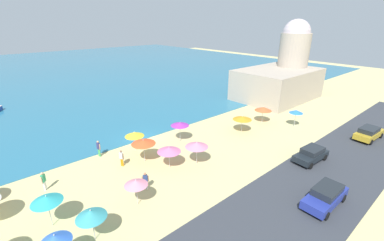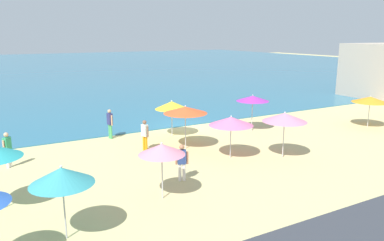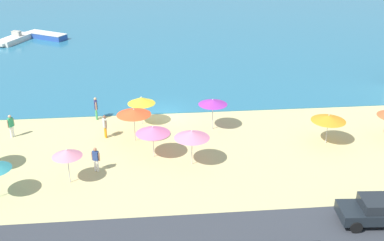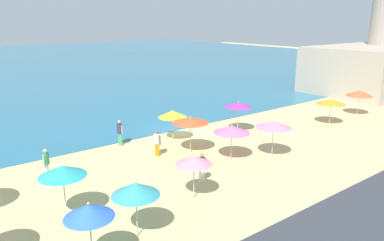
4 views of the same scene
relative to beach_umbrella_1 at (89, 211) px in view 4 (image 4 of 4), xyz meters
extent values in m
plane|color=#C9BC7D|center=(12.27, 12.01, -2.29)|extent=(160.00, 160.00, 0.00)
cube|color=#266987|center=(12.27, 67.01, -2.26)|extent=(150.00, 110.00, 0.05)
cone|color=blue|center=(0.00, 0.00, 0.00)|extent=(1.73, 1.73, 0.48)
sphere|color=silver|center=(0.00, 0.00, 0.28)|extent=(0.08, 0.08, 0.08)
cylinder|color=#B2B2B7|center=(23.37, 5.71, -1.40)|extent=(0.05, 0.05, 1.77)
cone|color=orange|center=(23.37, 5.71, -0.37)|extent=(2.39, 2.39, 0.39)
sphere|color=silver|center=(23.37, 5.71, -0.14)|extent=(0.08, 0.08, 0.08)
cylinder|color=#B2B2B7|center=(13.69, 3.60, -1.31)|extent=(0.05, 0.05, 1.96)
cone|color=pink|center=(13.69, 3.60, -0.16)|extent=(2.27, 2.27, 0.44)
sphere|color=silver|center=(13.69, 3.60, 0.09)|extent=(0.08, 0.08, 0.08)
cylinder|color=#B2B2B7|center=(28.21, 5.93, -1.38)|extent=(0.05, 0.05, 1.82)
cone|color=#DF5A2F|center=(28.21, 5.93, -0.26)|extent=(2.33, 2.33, 0.52)
sphere|color=silver|center=(28.21, 5.93, 0.03)|extent=(0.08, 0.08, 0.08)
cylinder|color=#B2B2B7|center=(11.27, 4.86, -1.40)|extent=(0.05, 0.05, 1.79)
cone|color=#D96797|center=(11.27, 4.86, -0.34)|extent=(2.28, 2.28, 0.43)
sphere|color=silver|center=(11.27, 4.86, -0.09)|extent=(0.08, 0.08, 0.08)
cylinder|color=#B2B2B7|center=(15.74, 8.82, -1.27)|extent=(0.05, 0.05, 2.04)
cone|color=purple|center=(15.74, 8.82, -0.13)|extent=(2.13, 2.13, 0.35)
sphere|color=silver|center=(15.74, 8.82, 0.08)|extent=(0.08, 0.08, 0.08)
cylinder|color=#B2B2B7|center=(10.52, 10.17, -1.40)|extent=(0.05, 0.05, 1.78)
cone|color=gold|center=(10.52, 10.17, -0.32)|extent=(2.09, 2.09, 0.48)
sphere|color=silver|center=(10.52, 10.17, -0.05)|extent=(0.08, 0.08, 0.08)
cylinder|color=#B2B2B7|center=(6.15, 2.10, -1.37)|extent=(0.05, 0.05, 1.84)
cone|color=pink|center=(6.15, 2.10, -0.29)|extent=(1.80, 1.80, 0.42)
sphere|color=silver|center=(6.15, 2.10, -0.05)|extent=(0.08, 0.08, 0.08)
cylinder|color=#B2B2B7|center=(0.51, 4.07, -1.26)|extent=(0.05, 0.05, 2.06)
cone|color=teal|center=(0.51, 4.07, -0.05)|extent=(2.05, 2.05, 0.46)
sphere|color=silver|center=(0.51, 4.07, 0.21)|extent=(0.08, 0.08, 0.08)
cylinder|color=#B2B2B7|center=(10.01, 7.41, -1.26)|extent=(0.05, 0.05, 2.07)
cone|color=#F35226|center=(10.01, 7.41, -0.09)|extent=(2.42, 2.42, 0.37)
sphere|color=silver|center=(10.01, 7.41, 0.13)|extent=(0.08, 0.08, 0.08)
cylinder|color=#B2B2B7|center=(2.29, 0.89, -1.35)|extent=(0.05, 0.05, 1.87)
cone|color=teal|center=(2.29, 0.89, -0.20)|extent=(1.95, 1.95, 0.53)
sphere|color=silver|center=(2.29, 0.89, 0.09)|extent=(0.08, 0.08, 0.08)
cylinder|color=white|center=(7.56, 3.36, -1.90)|extent=(0.14, 0.14, 0.78)
cylinder|color=white|center=(7.73, 3.29, -1.90)|extent=(0.14, 0.14, 0.78)
cube|color=navy|center=(7.64, 3.32, -1.20)|extent=(0.42, 0.34, 0.62)
sphere|color=#A3684B|center=(7.64, 3.32, -0.76)|extent=(0.22, 0.22, 0.22)
cylinder|color=#A3684B|center=(7.42, 3.41, -1.25)|extent=(0.09, 0.09, 0.56)
cylinder|color=#A3684B|center=(7.86, 3.23, -1.25)|extent=(0.09, 0.09, 0.56)
cylinder|color=orange|center=(7.92, 8.06, -1.88)|extent=(0.14, 0.14, 0.83)
cylinder|color=orange|center=(7.86, 8.23, -1.88)|extent=(0.14, 0.14, 0.83)
cube|color=silver|center=(7.89, 8.15, -1.14)|extent=(0.33, 0.41, 0.65)
sphere|color=brown|center=(7.89, 8.15, -0.68)|extent=(0.22, 0.22, 0.22)
cylinder|color=brown|center=(7.97, 7.92, -1.19)|extent=(0.09, 0.09, 0.59)
cylinder|color=brown|center=(7.81, 8.37, -1.19)|extent=(0.09, 0.09, 0.59)
cylinder|color=white|center=(1.24, 8.93, -1.87)|extent=(0.14, 0.14, 0.83)
cylinder|color=white|center=(1.12, 8.79, -1.87)|extent=(0.14, 0.14, 0.83)
cube|color=#2D9462|center=(1.18, 8.86, -1.13)|extent=(0.40, 0.42, 0.66)
sphere|color=tan|center=(1.18, 8.86, -0.67)|extent=(0.22, 0.22, 0.22)
cylinder|color=tan|center=(1.34, 9.04, -1.18)|extent=(0.09, 0.09, 0.59)
cylinder|color=tan|center=(1.02, 8.68, -1.18)|extent=(0.09, 0.09, 0.59)
cylinder|color=#44A05B|center=(6.99, 11.40, -1.85)|extent=(0.14, 0.14, 0.88)
cylinder|color=#44A05B|center=(6.95, 11.57, -1.85)|extent=(0.14, 0.14, 0.88)
cube|color=navy|center=(6.97, 11.49, -1.06)|extent=(0.29, 0.40, 0.70)
sphere|color=tan|center=(6.97, 11.49, -0.58)|extent=(0.22, 0.22, 0.22)
cylinder|color=tan|center=(7.02, 11.25, -1.11)|extent=(0.09, 0.09, 0.63)
cylinder|color=tan|center=(6.92, 11.72, -1.11)|extent=(0.09, 0.09, 0.63)
cube|color=#AE9F8C|center=(40.40, 11.42, 0.38)|extent=(15.00, 10.29, 5.34)
camera|label=1|loc=(-1.36, -13.00, 11.13)|focal=24.00mm
camera|label=2|loc=(0.56, -10.28, 3.95)|focal=35.00mm
camera|label=3|loc=(11.06, -23.51, 13.00)|focal=45.00mm
camera|label=4|loc=(-4.20, -11.13, 6.29)|focal=35.00mm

